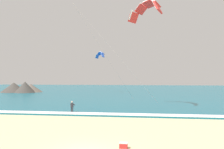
# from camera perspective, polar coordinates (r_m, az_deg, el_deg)

# --- Properties ---
(sea) EXTENTS (200.00, 120.00, 0.20)m
(sea) POSITION_cam_1_polar(r_m,az_deg,el_deg) (89.44, 5.48, -3.79)
(sea) COLOR #146075
(sea) RESTS_ON ground
(surf_foam) EXTENTS (200.00, 1.99, 0.04)m
(surf_foam) POSITION_cam_1_polar(r_m,az_deg,el_deg) (30.84, 0.46, -9.39)
(surf_foam) COLOR white
(surf_foam) RESTS_ON sea
(surfboard) EXTENTS (0.68, 1.46, 0.09)m
(surfboard) POSITION_cam_1_polar(r_m,az_deg,el_deg) (33.13, -9.50, -9.12)
(surfboard) COLOR white
(surfboard) RESTS_ON ground
(kitesurfer) EXTENTS (0.58, 0.58, 1.69)m
(kitesurfer) POSITION_cam_1_polar(r_m,az_deg,el_deg) (33.02, -9.48, -7.54)
(kitesurfer) COLOR #232328
(kitesurfer) RESTS_ON ground
(kite_primary) EXTENTS (12.42, 9.86, 15.93)m
(kite_primary) POSITION_cam_1_polar(r_m,az_deg,el_deg) (39.85, 8.13, 15.30)
(kite_primary) COLOR red
(kite_distant) EXTENTS (3.73, 4.96, 2.05)m
(kite_distant) POSITION_cam_1_polar(r_m,az_deg,el_deg) (74.08, -2.76, 4.85)
(kite_distant) COLOR blue
(headland_left) EXTENTS (13.31, 10.53, 3.62)m
(headland_left) POSITION_cam_1_polar(r_m,az_deg,el_deg) (81.27, -20.57, -2.98)
(headland_left) COLOR #47423D
(headland_left) RESTS_ON ground
(cooler_box) EXTENTS (0.58, 0.38, 0.40)m
(cooler_box) POSITION_cam_1_polar(r_m,az_deg,el_deg) (17.17, 2.75, -16.47)
(cooler_box) COLOR red
(cooler_box) RESTS_ON ground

